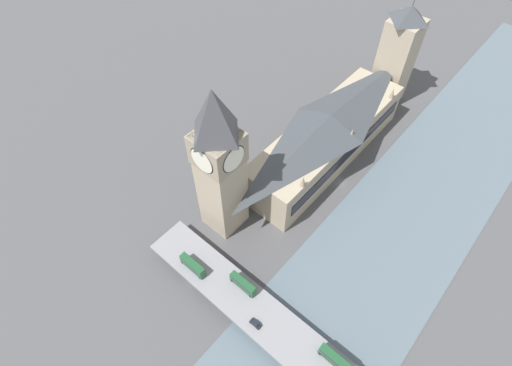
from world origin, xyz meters
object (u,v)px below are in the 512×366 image
double_decker_bus_mid (335,359)px  double_decker_bus_rear (193,265)px  double_decker_bus_lead (243,284)px  car_northbound_mid (256,324)px  clock_tower (219,163)px  victoria_tower (396,57)px  parliament_hall (327,137)px  road_bridge (304,354)px

double_decker_bus_mid → double_decker_bus_rear: (56.08, 6.83, -0.08)m
double_decker_bus_lead → car_northbound_mid: bearing=149.6°
clock_tower → victoria_tower: 111.50m
double_decker_bus_mid → car_northbound_mid: double_decker_bus_mid is taller
double_decker_bus_mid → clock_tower: bearing=-16.1°
parliament_hall → clock_tower: size_ratio=1.32×
parliament_hall → double_decker_bus_lead: size_ratio=8.44×
victoria_tower → double_decker_bus_rear: size_ratio=5.01×
double_decker_bus_lead → car_northbound_mid: size_ratio=2.60×
parliament_hall → car_northbound_mid: 86.11m
clock_tower → double_decker_bus_lead: bearing=145.0°
parliament_hall → double_decker_bus_rear: bearing=88.9°
parliament_hall → double_decker_bus_mid: (-54.49, 73.75, -4.17)m
double_decker_bus_mid → road_bridge: bearing=24.2°
victoria_tower → car_northbound_mid: 140.72m
road_bridge → double_decker_bus_rear: double_decker_bus_rear is taller
road_bridge → car_northbound_mid: car_northbound_mid is taller
car_northbound_mid → road_bridge: bearing=-168.7°
victoria_tower → double_decker_bus_rear: bearing=89.4°
victoria_tower → double_decker_bus_mid: (-54.54, 129.27, -16.54)m
clock_tower → road_bridge: bearing=158.4°
clock_tower → road_bridge: clock_tower is taller
road_bridge → double_decker_bus_lead: double_decker_bus_lead is taller
parliament_hall → car_northbound_mid: size_ratio=21.94×
clock_tower → car_northbound_mid: clock_tower is taller
clock_tower → double_decker_bus_lead: size_ratio=6.38×
victoria_tower → road_bridge: (-46.24, 133.00, -20.45)m
double_decker_bus_rear → road_bridge: bearing=-176.3°
road_bridge → double_decker_bus_rear: size_ratio=12.28×
double_decker_bus_rear → car_northbound_mid: double_decker_bus_rear is taller
double_decker_bus_rear → clock_tower: bearing=-70.7°
victoria_tower → double_decker_bus_mid: 141.27m
victoria_tower → double_decker_bus_mid: bearing=112.9°
double_decker_bus_rear → double_decker_bus_mid: bearing=-173.1°
double_decker_bus_lead → clock_tower: bearing=-35.0°
clock_tower → double_decker_bus_mid: clock_tower is taller
double_decker_bus_lead → car_northbound_mid: double_decker_bus_lead is taller
clock_tower → double_decker_bus_rear: clock_tower is taller
clock_tower → double_decker_bus_rear: size_ratio=6.14×
double_decker_bus_rear → car_northbound_mid: size_ratio=2.70×
road_bridge → double_decker_bus_mid: size_ratio=12.30×
double_decker_bus_rear → car_northbound_mid: (-30.12, 0.43, -1.94)m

